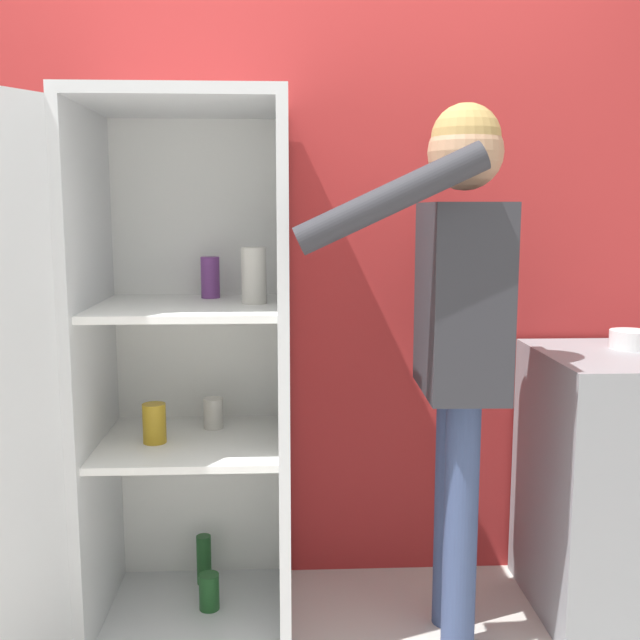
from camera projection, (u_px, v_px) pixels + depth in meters
wall_back at (289, 246)px, 2.79m from camera, size 7.00×0.06×2.55m
refrigerator at (147, 378)px, 2.39m from camera, size 1.06×1.18×1.76m
person at (458, 306)px, 2.33m from camera, size 0.65×0.55×1.73m
counter at (636, 483)px, 2.62m from camera, size 0.69×0.61×0.92m
bowl at (631, 340)px, 2.63m from camera, size 0.15×0.15×0.06m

